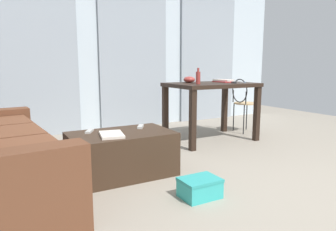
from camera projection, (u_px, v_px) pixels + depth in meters
ground_plane at (203, 155)px, 3.62m from camera, size 8.05×8.05×0.00m
wall_back at (132, 52)px, 5.21m from camera, size 5.93×0.10×2.50m
curtains at (134, 59)px, 5.15m from camera, size 4.22×0.03×2.27m
coffee_table at (121, 154)px, 2.95m from camera, size 0.95×0.59×0.41m
craft_table at (211, 92)px, 4.28m from camera, size 1.16×0.79×0.80m
wire_chair at (243, 99)px, 4.80m from camera, size 0.37×0.38×0.83m
bottle_near at (198, 77)px, 4.03m from camera, size 0.06×0.06×0.21m
bowl at (189, 80)px, 4.32m from camera, size 0.16×0.16×0.09m
book_stack at (223, 81)px, 4.46m from camera, size 0.21×0.29×0.04m
tv_remote_on_table at (234, 82)px, 4.21m from camera, size 0.13×0.16×0.02m
scissors at (243, 82)px, 4.34m from camera, size 0.12×0.06×0.00m
tv_remote_primary at (90, 131)px, 2.94m from camera, size 0.12×0.17×0.02m
tv_remote_secondary at (141, 127)px, 3.15m from camera, size 0.12×0.15×0.02m
magazine at (112, 135)px, 2.78m from camera, size 0.25×0.32×0.02m
shoebox at (200, 188)px, 2.47m from camera, size 0.31×0.23×0.16m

